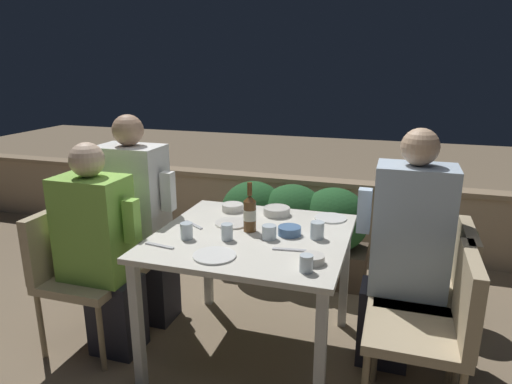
{
  "coord_description": "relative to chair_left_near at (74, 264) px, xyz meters",
  "views": [
    {
      "loc": [
        0.72,
        -2.22,
        1.66
      ],
      "look_at": [
        0.0,
        0.08,
        0.97
      ],
      "focal_mm": 32.0,
      "sensor_mm": 36.0,
      "label": 1
    }
  ],
  "objects": [
    {
      "name": "plate_1",
      "position": [
        1.41,
        0.59,
        0.24
      ],
      "size": [
        0.19,
        0.19,
        0.01
      ],
      "color": "white",
      "rests_on": "dining_table"
    },
    {
      "name": "dining_table",
      "position": [
        1.03,
        0.2,
        0.15
      ],
      "size": [
        1.04,
        1.0,
        0.75
      ],
      "color": "silver",
      "rests_on": "ground_plane"
    },
    {
      "name": "glass_cup_1",
      "position": [
        1.41,
        -0.16,
        0.27
      ],
      "size": [
        0.06,
        0.06,
        0.08
      ],
      "color": "silver",
      "rests_on": "dining_table"
    },
    {
      "name": "fork_0",
      "position": [
        0.63,
        -0.1,
        0.23
      ],
      "size": [
        0.17,
        0.04,
        0.01
      ],
      "color": "silver",
      "rests_on": "dining_table"
    },
    {
      "name": "fork_2",
      "position": [
        1.28,
        0.05,
        0.23
      ],
      "size": [
        0.17,
        0.04,
        0.01
      ],
      "color": "silver",
      "rests_on": "dining_table"
    },
    {
      "name": "person_green_blouse",
      "position": [
        0.2,
        -0.0,
        0.11
      ],
      "size": [
        0.48,
        0.26,
        1.24
      ],
      "color": "#282833",
      "rests_on": "ground_plane"
    },
    {
      "name": "plate_2",
      "position": [
        0.95,
        -0.13,
        0.24
      ],
      "size": [
        0.21,
        0.21,
        0.01
      ],
      "color": "white",
      "rests_on": "dining_table"
    },
    {
      "name": "ground_plane",
      "position": [
        1.03,
        0.2,
        -0.52
      ],
      "size": [
        16.0,
        16.0,
        0.0
      ],
      "primitive_type": "plane",
      "color": "#847056"
    },
    {
      "name": "glass_cup_2",
      "position": [
        1.14,
        0.17,
        0.27
      ],
      "size": [
        0.08,
        0.08,
        0.08
      ],
      "color": "silver",
      "rests_on": "dining_table"
    },
    {
      "name": "chair_right_near",
      "position": [
        2.0,
        0.01,
        0.0
      ],
      "size": [
        0.47,
        0.46,
        0.84
      ],
      "color": "tan",
      "rests_on": "ground_plane"
    },
    {
      "name": "glass_cup_0",
      "position": [
        0.72,
        0.04,
        0.27
      ],
      "size": [
        0.07,
        0.07,
        0.09
      ],
      "color": "silver",
      "rests_on": "dining_table"
    },
    {
      "name": "glass_cup_4",
      "position": [
        1.38,
        0.25,
        0.28
      ],
      "size": [
        0.07,
        0.07,
        0.09
      ],
      "color": "silver",
      "rests_on": "dining_table"
    },
    {
      "name": "fork_1",
      "position": [
        0.67,
        0.23,
        0.23
      ],
      "size": [
        0.15,
        0.11,
        0.01
      ],
      "color": "silver",
      "rests_on": "dining_table"
    },
    {
      "name": "bowl_0",
      "position": [
        1.42,
        -0.06,
        0.25
      ],
      "size": [
        0.11,
        0.11,
        0.04
      ],
      "color": "beige",
      "rests_on": "dining_table"
    },
    {
      "name": "bowl_3",
      "position": [
        1.23,
        0.26,
        0.26
      ],
      "size": [
        0.13,
        0.13,
        0.05
      ],
      "color": "#4C709E",
      "rests_on": "dining_table"
    },
    {
      "name": "bowl_2",
      "position": [
        1.08,
        0.56,
        0.26
      ],
      "size": [
        0.16,
        0.16,
        0.05
      ],
      "color": "beige",
      "rests_on": "dining_table"
    },
    {
      "name": "planter_hedge",
      "position": [
        1.02,
        1.27,
        -0.1
      ],
      "size": [
        1.16,
        0.47,
        0.75
      ],
      "color": "brown",
      "rests_on": "ground_plane"
    },
    {
      "name": "person_white_polo",
      "position": [
        0.22,
        0.37,
        0.17
      ],
      "size": [
        0.49,
        0.26,
        1.35
      ],
      "color": "#282833",
      "rests_on": "ground_plane"
    },
    {
      "name": "glass_cup_3",
      "position": [
        0.93,
        0.09,
        0.27
      ],
      "size": [
        0.06,
        0.06,
        0.09
      ],
      "color": "silver",
      "rests_on": "dining_table"
    },
    {
      "name": "bowl_1",
      "position": [
        0.79,
        0.55,
        0.26
      ],
      "size": [
        0.13,
        0.13,
        0.05
      ],
      "color": "silver",
      "rests_on": "dining_table"
    },
    {
      "name": "beer_bottle",
      "position": [
        1.01,
        0.25,
        0.34
      ],
      "size": [
        0.07,
        0.07,
        0.28
      ],
      "color": "brown",
      "rests_on": "dining_table"
    },
    {
      "name": "plate_0",
      "position": [
        0.87,
        0.32,
        0.24
      ],
      "size": [
        0.2,
        0.2,
        0.01
      ],
      "color": "silver",
      "rests_on": "dining_table"
    },
    {
      "name": "parapet_wall",
      "position": [
        1.03,
        1.91,
        -0.19
      ],
      "size": [
        9.0,
        0.18,
        0.65
      ],
      "color": "tan",
      "rests_on": "ground_plane"
    },
    {
      "name": "potted_plant",
      "position": [
        2.14,
        0.95,
        -0.08
      ],
      "size": [
        0.33,
        0.33,
        0.71
      ],
      "color": "brown",
      "rests_on": "ground_plane"
    },
    {
      "name": "chair_left_near",
      "position": [
        0.0,
        0.0,
        0.0
      ],
      "size": [
        0.47,
        0.46,
        0.84
      ],
      "color": "tan",
      "rests_on": "ground_plane"
    },
    {
      "name": "chair_left_far",
      "position": [
        0.02,
        0.37,
        0.0
      ],
      "size": [
        0.47,
        0.46,
        0.84
      ],
      "color": "tan",
      "rests_on": "ground_plane"
    },
    {
      "name": "person_blue_shirt",
      "position": [
        1.83,
        0.37,
        0.16
      ],
      "size": [
        0.48,
        0.26,
        1.34
      ],
      "color": "#282833",
      "rests_on": "ground_plane"
    },
    {
      "name": "chair_right_far",
      "position": [
        2.03,
        0.37,
        0.0
      ],
      "size": [
        0.47,
        0.46,
        0.84
      ],
      "color": "tan",
      "rests_on": "ground_plane"
    }
  ]
}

